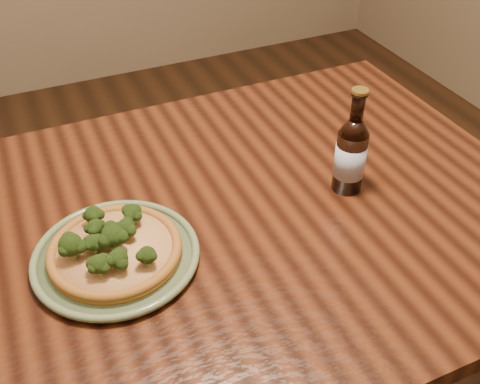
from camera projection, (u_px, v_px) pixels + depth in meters
name	position (u px, v px, depth m)	size (l,w,h in m)	color
table	(141.00, 275.00, 1.07)	(1.60, 0.90, 0.75)	#411D0E
plate	(116.00, 256.00, 0.97)	(0.29, 0.29, 0.02)	#60724F
pizza	(114.00, 249.00, 0.96)	(0.23, 0.23, 0.07)	#945E21
beer_bottle	(351.00, 154.00, 1.08)	(0.06, 0.06, 0.22)	black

